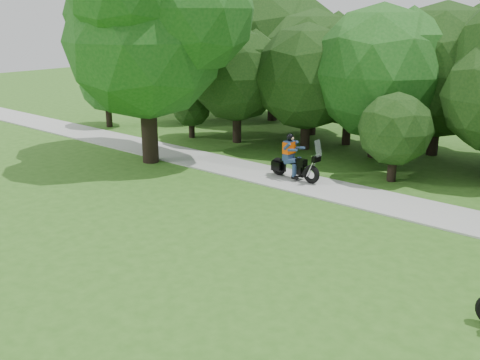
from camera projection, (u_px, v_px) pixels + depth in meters
The scene contains 5 objects.
ground at pixel (246, 305), 11.52m from camera, with size 100.00×100.00×0.00m, color #32631C.
walkway at pixel (401, 206), 17.38m from camera, with size 60.00×2.20×0.06m, color #ADADA7.
tree_line at pixel (475, 76), 21.45m from camera, with size 40.54×12.69×7.59m.
big_tree_west at pixel (150, 21), 21.26m from camera, with size 8.64×6.56×9.96m.
touring_motorcycle at pixel (292, 162), 20.02m from camera, with size 2.25×0.72×1.71m.
Camera 1 is at (6.41, -7.92, 6.01)m, focal length 40.00 mm.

